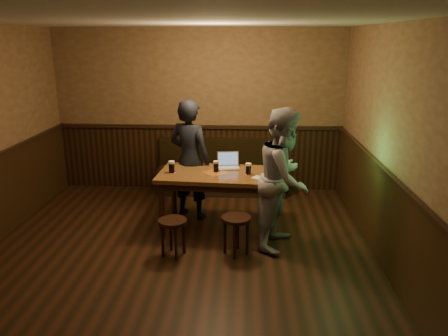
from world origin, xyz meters
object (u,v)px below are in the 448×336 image
Objects in this scene: pint_right at (248,169)px; stool_right at (236,224)px; person_grey at (284,179)px; person_suit at (190,159)px; bench at (222,175)px; laptop at (228,164)px; pint_left at (172,167)px; stool_left at (173,227)px; pint_mid at (216,166)px; pub_table at (215,180)px.

stool_right is at bearing -101.70° from pint_right.
person_suit is at bearing 76.95° from person_grey.
bench reaches higher than stool_right.
person_grey reaches higher than stool_right.
laptop is at bearing -82.31° from bench.
person_suit is at bearing 67.36° from pint_left.
person_suit is (-0.40, -1.10, 0.59)m from bench.
stool_left is 1.13m from pint_mid.
stool_left is at bearing 111.14° from person_suit.
bench is 1.76m from pint_right.
bench is at bearing 97.77° from stool_right.
pint_right is at bearing -73.94° from bench.
laptop reaches higher than pint_mid.
person_suit is (0.20, 0.47, -0.02)m from pint_left.
stool_left is at bearing -115.00° from pub_table.
bench is 4.59× the size of stool_left.
person_grey reaches higher than person_suit.
person_grey is at bearing -28.31° from pint_mid.
stool_left is 1.37m from person_suit.
laptop is (-0.14, 1.02, 0.49)m from stool_right.
pub_table is at bearing 61.04° from stool_left.
pint_left is 1.06m from pint_right.
stool_left is (-0.47, -0.85, -0.34)m from pub_table.
person_grey reaches higher than pint_right.
pub_table is 10.10× the size of pint_mid.
person_grey is at bearing -15.07° from pint_left.
person_grey is at bearing 15.89° from stool_left.
person_suit reaches higher than bench.
stool_left is 2.80× the size of pint_left.
laptop reaches higher than stool_left.
pint_right is (0.45, -0.10, 0.00)m from pint_mid.
stool_right is at bearing -63.93° from pub_table.
bench is at bearing -86.20° from person_suit.
stool_left is at bearing -174.21° from stool_right.
stool_right is 3.10× the size of pint_right.
stool_left is 3.00× the size of pint_mid.
pint_mid is (0.61, 0.08, -0.01)m from pint_left.
stool_left is (-0.47, -2.37, 0.07)m from bench.
pint_right reaches higher than pint_mid.
person_suit is at bearing 156.31° from laptop.
laptop is 0.60m from person_suit.
stool_left is at bearing -101.21° from bench.
pint_right reaches higher than bench.
stool_right reaches higher than stool_left.
laptop is 0.19× the size of person_suit.
pint_left is at bearing -166.23° from laptop.
laptop is at bearing 60.06° from pub_table.
pint_left is 1.07× the size of pint_mid.
pub_table is at bearing 84.06° from person_grey.
pint_left is at bearing 141.68° from stool_right.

